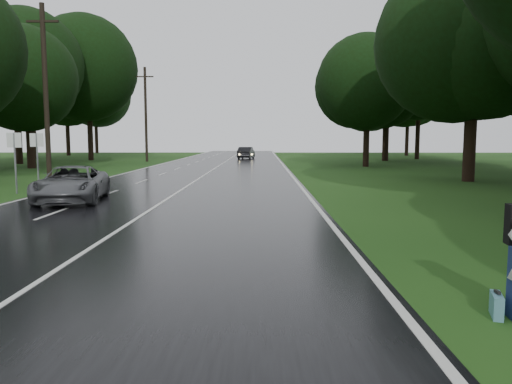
% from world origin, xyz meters
% --- Properties ---
extents(ground, '(160.00, 160.00, 0.00)m').
position_xyz_m(ground, '(0.00, 0.00, 0.00)').
color(ground, '#204715').
rests_on(ground, ground).
extents(road, '(12.00, 140.00, 0.04)m').
position_xyz_m(road, '(0.00, 20.00, 0.02)').
color(road, black).
rests_on(road, ground).
extents(lane_center, '(0.12, 140.00, 0.01)m').
position_xyz_m(lane_center, '(0.00, 20.00, 0.04)').
color(lane_center, silver).
rests_on(lane_center, road).
extents(grey_car, '(3.04, 5.24, 1.37)m').
position_xyz_m(grey_car, '(-3.55, 11.13, 0.73)').
color(grey_car, '#57595D').
rests_on(grey_car, road).
extents(far_car, '(2.06, 4.50, 1.43)m').
position_xyz_m(far_car, '(1.98, 51.22, 0.76)').
color(far_car, black).
rests_on(far_car, road).
extents(suitcase, '(0.26, 0.47, 0.32)m').
position_xyz_m(suitcase, '(7.09, -1.10, 0.16)').
color(suitcase, teal).
rests_on(suitcase, ground).
extents(utility_pole_mid, '(1.80, 0.28, 10.02)m').
position_xyz_m(utility_pole_mid, '(-8.50, 20.55, 0.00)').
color(utility_pole_mid, black).
rests_on(utility_pole_mid, ground).
extents(utility_pole_far, '(1.80, 0.28, 9.96)m').
position_xyz_m(utility_pole_far, '(-8.50, 44.92, 0.00)').
color(utility_pole_far, black).
rests_on(utility_pole_far, ground).
extents(road_sign_a, '(0.66, 0.10, 2.73)m').
position_xyz_m(road_sign_a, '(-7.20, 14.09, 0.00)').
color(road_sign_a, white).
rests_on(road_sign_a, ground).
extents(road_sign_b, '(0.65, 0.10, 2.73)m').
position_xyz_m(road_sign_b, '(-7.20, 16.28, 0.00)').
color(road_sign_b, white).
rests_on(road_sign_b, ground).
extents(tree_left_e, '(7.91, 7.91, 12.35)m').
position_xyz_m(tree_left_e, '(-15.40, 33.10, 0.00)').
color(tree_left_e, black).
rests_on(tree_left_e, ground).
extents(tree_left_f, '(11.22, 11.22, 17.53)m').
position_xyz_m(tree_left_f, '(-15.75, 48.48, 0.00)').
color(tree_left_f, black).
rests_on(tree_left_f, ground).
extents(tree_right_d, '(8.69, 8.69, 13.57)m').
position_xyz_m(tree_right_d, '(15.81, 20.81, 0.00)').
color(tree_right_d, black).
rests_on(tree_right_d, ground).
extents(tree_right_e, '(8.07, 8.07, 12.61)m').
position_xyz_m(tree_right_e, '(13.05, 35.93, 0.00)').
color(tree_right_e, black).
rests_on(tree_right_e, ground).
extents(tree_right_f, '(9.19, 9.19, 14.36)m').
position_xyz_m(tree_right_f, '(17.63, 47.43, 0.00)').
color(tree_right_f, black).
rests_on(tree_right_f, ground).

